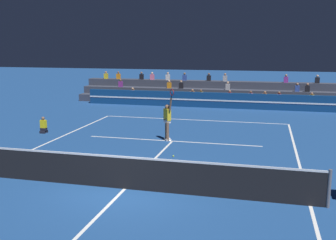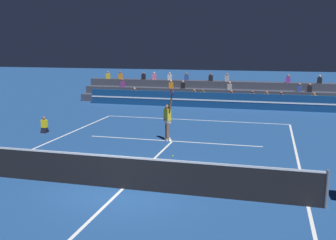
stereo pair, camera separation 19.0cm
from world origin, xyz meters
TOP-DOWN VIEW (x-y plane):
  - ground_plane at (0.00, 0.00)m, footprint 120.00×120.00m
  - court_lines at (0.00, 0.00)m, footprint 11.10×23.90m
  - tennis_net at (0.00, 0.00)m, footprint 12.00×0.10m
  - sponsor_banner_wall at (0.00, 16.88)m, footprint 18.00×0.26m
  - bleacher_stand at (-0.00, 19.41)m, footprint 20.82×2.85m
  - ball_kid_courtside at (-6.80, 6.54)m, footprint 0.30×0.36m
  - tennis_player at (-0.26, 6.50)m, footprint 0.65×0.67m
  - tennis_ball at (0.65, 3.86)m, footprint 0.07×0.07m

SIDE VIEW (x-z plane):
  - ground_plane at x=0.00m, z-range 0.00..0.00m
  - court_lines at x=0.00m, z-range 0.00..0.01m
  - tennis_ball at x=0.65m, z-range 0.00..0.07m
  - ball_kid_courtside at x=-6.80m, z-range -0.09..0.75m
  - tennis_net at x=0.00m, z-range -0.01..1.09m
  - sponsor_banner_wall at x=0.00m, z-range 0.00..1.10m
  - bleacher_stand at x=0.00m, z-range -0.49..1.79m
  - tennis_player at x=-0.26m, z-range -0.26..2.24m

